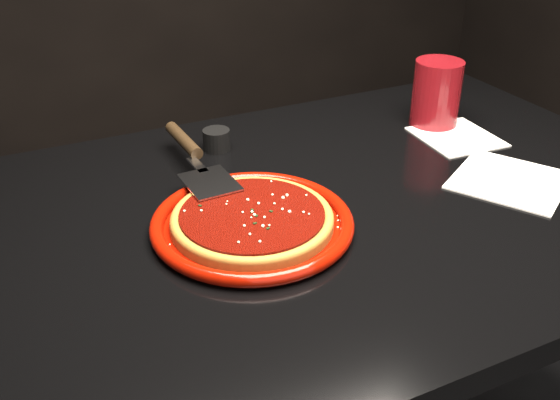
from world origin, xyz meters
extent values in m
cube|color=black|center=(0.00, 0.00, 0.38)|extent=(1.20, 0.80, 0.75)
cylinder|color=#770A02|center=(-0.16, -0.03, 0.76)|extent=(0.34, 0.34, 0.02)
cylinder|color=brown|center=(-0.16, -0.03, 0.76)|extent=(0.27, 0.27, 0.01)
torus|color=brown|center=(-0.16, -0.03, 0.77)|extent=(0.27, 0.27, 0.02)
cylinder|color=#5F0A03|center=(-0.16, -0.03, 0.78)|extent=(0.24, 0.24, 0.01)
cylinder|color=maroon|center=(0.33, 0.18, 0.82)|extent=(0.11, 0.11, 0.13)
cube|color=white|center=(0.29, -0.08, 0.75)|extent=(0.24, 0.24, 0.00)
cube|color=white|center=(0.33, 0.10, 0.75)|extent=(0.15, 0.16, 0.00)
cylinder|color=black|center=(-0.11, 0.26, 0.77)|extent=(0.06, 0.06, 0.04)
camera|label=1|loc=(-0.47, -0.75, 1.25)|focal=40.00mm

